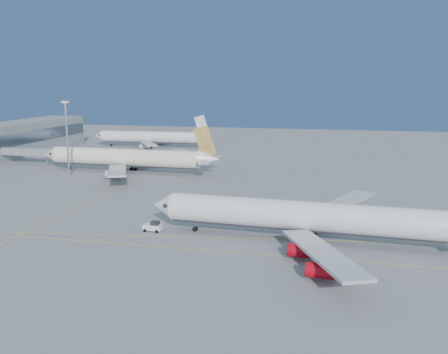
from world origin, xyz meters
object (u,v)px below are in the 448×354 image
airliner_virgin (312,217)px  light_mast (67,132)px  airliner_third (152,137)px  pushback_tug (153,227)px  airliner_etihad (129,158)px

airliner_virgin → light_mast: size_ratio=2.68×
airliner_virgin → light_mast: bearing=151.1°
airliner_virgin → airliner_third: airliner_virgin is taller
airliner_virgin → light_mast: (-88.66, 56.39, 10.52)m
airliner_virgin → airliner_third: bearing=126.1°
airliner_third → pushback_tug: (52.60, -138.36, -4.04)m
pushback_tug → light_mast: (-53.28, 56.74, 14.79)m
airliner_virgin → airliner_third: size_ratio=1.14×
airliner_etihad → airliner_third: (-17.69, 70.54, -0.46)m
airliner_virgin → pushback_tug: (-35.37, -0.34, -4.27)m
airliner_virgin → pushback_tug: airliner_virgin is taller
airliner_virgin → airliner_third: 163.66m
airliner_etihad → airliner_virgin: bearing=-42.2°
airliner_third → pushback_tug: 148.07m
airliner_virgin → airliner_etihad: bearing=139.7°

